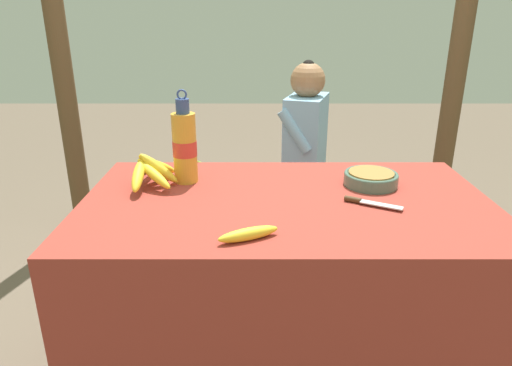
% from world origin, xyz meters
% --- Properties ---
extents(market_counter, '(1.41, 0.82, 0.80)m').
position_xyz_m(market_counter, '(0.00, 0.00, 0.40)').
color(market_counter, maroon).
rests_on(market_counter, ground_plane).
extents(banana_bunch_ripe, '(0.17, 0.30, 0.14)m').
position_xyz_m(banana_bunch_ripe, '(-0.49, 0.13, 0.86)').
color(banana_bunch_ripe, '#4C381E').
rests_on(banana_bunch_ripe, market_counter).
extents(serving_bowl, '(0.20, 0.20, 0.05)m').
position_xyz_m(serving_bowl, '(0.32, 0.14, 0.83)').
color(serving_bowl, '#4C6B5B').
rests_on(serving_bowl, market_counter).
extents(water_bottle, '(0.09, 0.09, 0.35)m').
position_xyz_m(water_bottle, '(-0.37, 0.18, 0.94)').
color(water_bottle, gold).
rests_on(water_bottle, market_counter).
extents(loose_banana_front, '(0.18, 0.11, 0.04)m').
position_xyz_m(loose_banana_front, '(-0.13, -0.30, 0.82)').
color(loose_banana_front, yellow).
rests_on(loose_banana_front, market_counter).
extents(knife, '(0.18, 0.11, 0.02)m').
position_xyz_m(knife, '(0.26, -0.05, 0.81)').
color(knife, '#BCBCC1').
rests_on(knife, market_counter).
extents(wooden_bench, '(1.40, 0.32, 0.45)m').
position_xyz_m(wooden_bench, '(-0.08, 1.16, 0.37)').
color(wooden_bench, '#4C3823').
rests_on(wooden_bench, ground_plane).
extents(seated_vendor, '(0.46, 0.43, 1.16)m').
position_xyz_m(seated_vendor, '(0.14, 1.14, 0.67)').
color(seated_vendor, '#232328').
rests_on(seated_vendor, ground_plane).
extents(banana_bunch_green, '(0.14, 0.25, 0.12)m').
position_xyz_m(banana_bunch_green, '(-0.44, 1.16, 0.51)').
color(banana_bunch_green, '#4C381E').
rests_on(banana_bunch_green, wooden_bench).
extents(support_post_near, '(0.12, 0.12, 2.38)m').
position_xyz_m(support_post_near, '(-1.28, 1.37, 1.19)').
color(support_post_near, brown).
rests_on(support_post_near, ground_plane).
extents(support_post_far, '(0.12, 0.12, 2.38)m').
position_xyz_m(support_post_far, '(1.11, 1.37, 1.19)').
color(support_post_far, brown).
rests_on(support_post_far, ground_plane).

